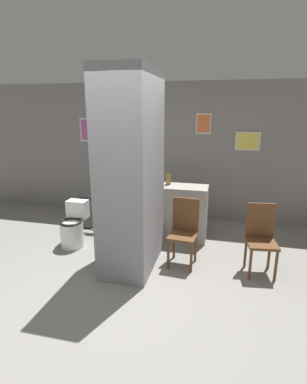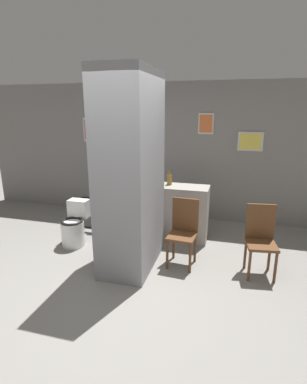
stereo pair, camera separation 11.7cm
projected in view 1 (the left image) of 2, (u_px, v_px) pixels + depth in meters
name	position (u px, v px, depth m)	size (l,w,h in m)	color
ground_plane	(124.00, 285.00, 3.73)	(14.00, 14.00, 0.00)	gray
wall_back	(166.00, 152.00, 5.83)	(8.00, 0.09, 2.60)	gray
pillar_center	(131.00, 173.00, 3.92)	(0.66, 1.15, 2.60)	gray
counter_shelf	(172.00, 212.00, 5.00)	(1.17, 0.44, 0.91)	gray
toilet	(73.00, 227.00, 4.75)	(0.36, 0.52, 0.69)	white
chair_near_pillar	(184.00, 229.00, 4.15)	(0.40, 0.40, 0.93)	brown
chair_by_doorway	(261.00, 236.00, 3.93)	(0.42, 0.42, 0.93)	brown
bicycle	(114.00, 215.00, 5.25)	(1.67, 0.42, 0.66)	black
bottle_tall	(168.00, 179.00, 4.92)	(0.08, 0.08, 0.26)	olive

